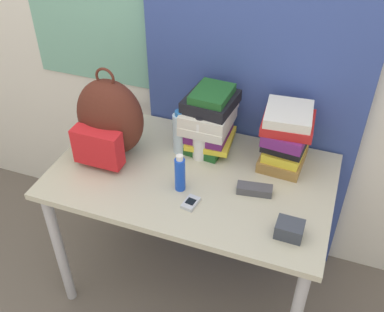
{
  "coord_description": "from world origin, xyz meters",
  "views": [
    {
      "loc": [
        0.53,
        -1.07,
        2.07
      ],
      "look_at": [
        0.0,
        0.37,
        0.87
      ],
      "focal_mm": 42.0,
      "sensor_mm": 36.0,
      "label": 1
    }
  ],
  "objects_px": {
    "sports_bottle": "(200,139)",
    "camera_pouch": "(289,229)",
    "book_stack_left": "(210,119)",
    "cell_phone": "(191,203)",
    "sunscreen_bottle": "(180,174)",
    "sunglasses_case": "(254,189)",
    "backpack": "(109,120)",
    "book_stack_center": "(287,136)",
    "water_bottle": "(180,133)"
  },
  "relations": [
    {
      "from": "sports_bottle",
      "to": "sunglasses_case",
      "type": "bearing_deg",
      "value": -26.85
    },
    {
      "from": "sunglasses_case",
      "to": "camera_pouch",
      "type": "height_order",
      "value": "camera_pouch"
    },
    {
      "from": "cell_phone",
      "to": "sports_bottle",
      "type": "bearing_deg",
      "value": 102.62
    },
    {
      "from": "sports_bottle",
      "to": "camera_pouch",
      "type": "xyz_separation_m",
      "value": [
        0.48,
        -0.34,
        -0.08
      ]
    },
    {
      "from": "cell_phone",
      "to": "sunglasses_case",
      "type": "distance_m",
      "value": 0.28
    },
    {
      "from": "backpack",
      "to": "sunscreen_bottle",
      "type": "bearing_deg",
      "value": -18.44
    },
    {
      "from": "backpack",
      "to": "camera_pouch",
      "type": "bearing_deg",
      "value": -14.98
    },
    {
      "from": "sunscreen_bottle",
      "to": "camera_pouch",
      "type": "relative_size",
      "value": 1.71
    },
    {
      "from": "sports_bottle",
      "to": "sunscreen_bottle",
      "type": "relative_size",
      "value": 1.25
    },
    {
      "from": "backpack",
      "to": "book_stack_center",
      "type": "xyz_separation_m",
      "value": [
        0.77,
        0.2,
        -0.04
      ]
    },
    {
      "from": "book_stack_left",
      "to": "sunglasses_case",
      "type": "distance_m",
      "value": 0.41
    },
    {
      "from": "water_bottle",
      "to": "sports_bottle",
      "type": "relative_size",
      "value": 0.99
    },
    {
      "from": "backpack",
      "to": "book_stack_left",
      "type": "bearing_deg",
      "value": 26.25
    },
    {
      "from": "cell_phone",
      "to": "camera_pouch",
      "type": "height_order",
      "value": "camera_pouch"
    },
    {
      "from": "book_stack_left",
      "to": "sunscreen_bottle",
      "type": "height_order",
      "value": "book_stack_left"
    },
    {
      "from": "backpack",
      "to": "cell_phone",
      "type": "bearing_deg",
      "value": -23.82
    },
    {
      "from": "sunscreen_bottle",
      "to": "book_stack_center",
      "type": "bearing_deg",
      "value": 41.39
    },
    {
      "from": "backpack",
      "to": "book_stack_center",
      "type": "height_order",
      "value": "backpack"
    },
    {
      "from": "sunglasses_case",
      "to": "camera_pouch",
      "type": "bearing_deg",
      "value": -46.01
    },
    {
      "from": "book_stack_left",
      "to": "camera_pouch",
      "type": "xyz_separation_m",
      "value": [
        0.47,
        -0.44,
        -0.12
      ]
    },
    {
      "from": "water_bottle",
      "to": "sunscreen_bottle",
      "type": "height_order",
      "value": "water_bottle"
    },
    {
      "from": "book_stack_left",
      "to": "sunglasses_case",
      "type": "relative_size",
      "value": 1.97
    },
    {
      "from": "book_stack_left",
      "to": "book_stack_center",
      "type": "bearing_deg",
      "value": -0.04
    },
    {
      "from": "sunscreen_bottle",
      "to": "water_bottle",
      "type": "bearing_deg",
      "value": 111.25
    },
    {
      "from": "backpack",
      "to": "sunscreen_bottle",
      "type": "distance_m",
      "value": 0.43
    },
    {
      "from": "sports_bottle",
      "to": "cell_phone",
      "type": "bearing_deg",
      "value": -77.38
    },
    {
      "from": "backpack",
      "to": "water_bottle",
      "type": "relative_size",
      "value": 1.94
    },
    {
      "from": "water_bottle",
      "to": "sunglasses_case",
      "type": "distance_m",
      "value": 0.44
    },
    {
      "from": "sunscreen_bottle",
      "to": "sunglasses_case",
      "type": "distance_m",
      "value": 0.32
    },
    {
      "from": "book_stack_left",
      "to": "sunscreen_bottle",
      "type": "distance_m",
      "value": 0.34
    },
    {
      "from": "sunscreen_bottle",
      "to": "cell_phone",
      "type": "bearing_deg",
      "value": -45.06
    },
    {
      "from": "backpack",
      "to": "cell_phone",
      "type": "distance_m",
      "value": 0.54
    },
    {
      "from": "backpack",
      "to": "sunscreen_bottle",
      "type": "xyz_separation_m",
      "value": [
        0.39,
        -0.13,
        -0.1
      ]
    },
    {
      "from": "sports_bottle",
      "to": "backpack",
      "type": "bearing_deg",
      "value": -165.38
    },
    {
      "from": "backpack",
      "to": "cell_phone",
      "type": "relative_size",
      "value": 4.84
    },
    {
      "from": "sports_bottle",
      "to": "sunscreen_bottle",
      "type": "bearing_deg",
      "value": -91.48
    },
    {
      "from": "water_bottle",
      "to": "sunglasses_case",
      "type": "xyz_separation_m",
      "value": [
        0.4,
        -0.16,
        -0.09
      ]
    },
    {
      "from": "book_stack_center",
      "to": "cell_phone",
      "type": "relative_size",
      "value": 3.18
    },
    {
      "from": "book_stack_left",
      "to": "cell_phone",
      "type": "bearing_deg",
      "value": -81.99
    },
    {
      "from": "book_stack_left",
      "to": "cell_phone",
      "type": "height_order",
      "value": "book_stack_left"
    },
    {
      "from": "water_bottle",
      "to": "sunglasses_case",
      "type": "bearing_deg",
      "value": -22.25
    },
    {
      "from": "camera_pouch",
      "to": "water_bottle",
      "type": "bearing_deg",
      "value": 148.86
    },
    {
      "from": "water_bottle",
      "to": "sports_bottle",
      "type": "height_order",
      "value": "sports_bottle"
    },
    {
      "from": "book_stack_left",
      "to": "water_bottle",
      "type": "relative_size",
      "value": 1.38
    },
    {
      "from": "backpack",
      "to": "camera_pouch",
      "type": "distance_m",
      "value": 0.92
    },
    {
      "from": "book_stack_left",
      "to": "book_stack_center",
      "type": "xyz_separation_m",
      "value": [
        0.36,
        -0.0,
        -0.01
      ]
    },
    {
      "from": "book_stack_center",
      "to": "sunglasses_case",
      "type": "distance_m",
      "value": 0.29
    },
    {
      "from": "camera_pouch",
      "to": "backpack",
      "type": "bearing_deg",
      "value": 165.02
    },
    {
      "from": "water_bottle",
      "to": "sunglasses_case",
      "type": "relative_size",
      "value": 1.43
    },
    {
      "from": "water_bottle",
      "to": "sunscreen_bottle",
      "type": "relative_size",
      "value": 1.25
    }
  ]
}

